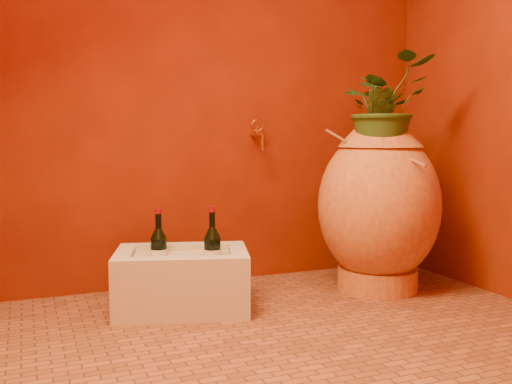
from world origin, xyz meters
name	(u,v)px	position (x,y,z in m)	size (l,w,h in m)	color
floor	(299,336)	(0.00, 0.00, 0.00)	(2.50, 2.50, 0.00)	brown
wall_back	(220,60)	(0.00, 1.00, 1.25)	(2.50, 0.02, 2.50)	#611805
amphora	(379,205)	(0.72, 0.49, 0.46)	(0.76, 0.76, 0.93)	gold
stone_basin	(182,281)	(-0.36, 0.54, 0.14)	(0.71, 0.59, 0.29)	beige
wine_bottle_a	(159,252)	(-0.45, 0.59, 0.28)	(0.08, 0.08, 0.33)	black
wine_bottle_b	(159,252)	(-0.45, 0.61, 0.27)	(0.08, 0.08, 0.32)	black
wine_bottle_c	(212,253)	(-0.22, 0.47, 0.28)	(0.08, 0.08, 0.34)	black
wall_tap	(258,134)	(0.19, 0.91, 0.84)	(0.08, 0.16, 0.18)	#A36625
plant_main	(384,107)	(0.71, 0.46, 0.98)	(0.48, 0.41, 0.53)	#294C1B
plant_side	(377,122)	(0.67, 0.44, 0.90)	(0.20, 0.16, 0.35)	#294C1B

